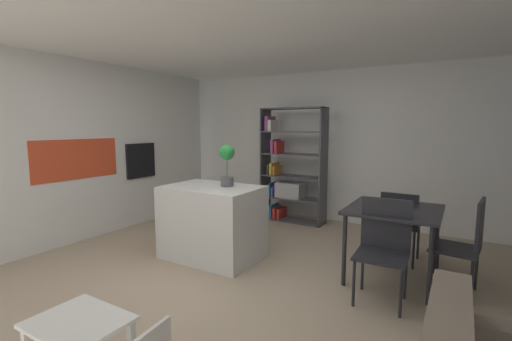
{
  "coord_description": "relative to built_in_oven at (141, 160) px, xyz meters",
  "views": [
    {
      "loc": [
        2.18,
        -2.79,
        1.63
      ],
      "look_at": [
        0.39,
        0.21,
        1.19
      ],
      "focal_mm": 24.41,
      "sensor_mm": 36.0,
      "label": 1
    }
  ],
  "objects": [
    {
      "name": "dining_chair_near",
      "position": [
        4.01,
        -0.64,
        -0.51
      ],
      "size": [
        0.47,
        0.45,
        0.95
      ],
      "rotation": [
        0.0,
        0.0,
        0.04
      ],
      "color": "#232328",
      "rests_on": "ground_plane"
    },
    {
      "name": "dining_chair_window_side",
      "position": [
        4.69,
        -0.17,
        -0.51
      ],
      "size": [
        0.46,
        0.49,
        0.95
      ],
      "rotation": [
        0.0,
        0.0,
        -1.69
      ],
      "color": "#232328",
      "rests_on": "ground_plane"
    },
    {
      "name": "back_partition",
      "position": [
        2.42,
        1.84,
        0.21
      ],
      "size": [
        6.3,
        0.06,
        2.56
      ],
      "primitive_type": "cube",
      "color": "white",
      "rests_on": "ground_plane"
    },
    {
      "name": "open_bookshelf",
      "position": [
        2.03,
        1.42,
        -0.23
      ],
      "size": [
        1.11,
        0.37,
        1.94
      ],
      "color": "#4C4C51",
      "rests_on": "ground_plane"
    },
    {
      "name": "ground_plane",
      "position": [
        2.42,
        -1.18,
        -1.07
      ],
      "size": [
        8.65,
        8.65,
        0.0
      ],
      "primitive_type": "plane",
      "color": "tan"
    },
    {
      "name": "dining_table",
      "position": [
        4.02,
        -0.16,
        -0.38
      ],
      "size": [
        0.91,
        0.93,
        0.78
      ],
      "color": "#232328",
      "rests_on": "ground_plane"
    },
    {
      "name": "built_in_oven",
      "position": [
        0.0,
        0.0,
        0.0
      ],
      "size": [
        0.06,
        0.57,
        0.57
      ],
      "color": "black",
      "rests_on": "ground_plane"
    },
    {
      "name": "kitchen_island",
      "position": [
        1.98,
        -0.63,
        -0.62
      ],
      "size": [
        1.16,
        0.79,
        0.9
      ],
      "primitive_type": "cube",
      "color": "silver",
      "rests_on": "ground_plane"
    },
    {
      "name": "dining_chair_far",
      "position": [
        4.02,
        0.34,
        -0.54
      ],
      "size": [
        0.42,
        0.45,
        0.87
      ],
      "rotation": [
        0.0,
        0.0,
        3.12
      ],
      "color": "#232328",
      "rests_on": "ground_plane"
    },
    {
      "name": "tall_cabinet_run_left",
      "position": [
        -0.35,
        -1.18,
        0.21
      ],
      "size": [
        0.65,
        5.49,
        2.56
      ],
      "primitive_type": "cube",
      "color": "silver",
      "rests_on": "ground_plane"
    },
    {
      "name": "potted_plant_on_island",
      "position": [
        2.13,
        -0.52,
        0.14
      ],
      "size": [
        0.19,
        0.19,
        0.51
      ],
      "color": "#4C4C51",
      "rests_on": "kitchen_island"
    },
    {
      "name": "ceiling_slab",
      "position": [
        2.42,
        -1.18,
        1.52
      ],
      "size": [
        6.3,
        6.09,
        0.06
      ],
      "color": "white",
      "rests_on": "ground_plane"
    },
    {
      "name": "child_table",
      "position": [
        2.68,
        -2.83,
        -0.68
      ],
      "size": [
        0.56,
        0.45,
        0.47
      ],
      "color": "white",
      "rests_on": "ground_plane"
    },
    {
      "name": "cabinet_niche_splashback",
      "position": [
        -0.02,
        -1.1,
        0.11
      ],
      "size": [
        0.01,
        1.25,
        0.56
      ],
      "color": "#CC4223",
      "rests_on": "ground_plane"
    }
  ]
}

